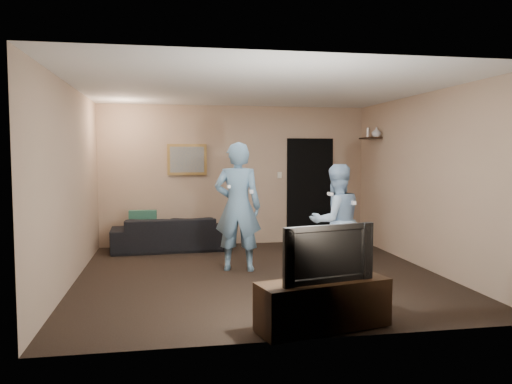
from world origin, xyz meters
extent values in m
plane|color=black|center=(0.00, 0.00, 0.00)|extent=(5.00, 5.00, 0.00)
cube|color=silver|center=(0.00, 0.00, 2.60)|extent=(5.00, 5.00, 0.04)
cube|color=tan|center=(0.00, 2.50, 1.30)|extent=(5.00, 0.04, 2.60)
cube|color=tan|center=(0.00, -2.50, 1.30)|extent=(5.00, 0.04, 2.60)
cube|color=tan|center=(-2.50, 0.00, 1.30)|extent=(0.04, 5.00, 2.60)
cube|color=tan|center=(2.50, 0.00, 1.30)|extent=(0.04, 5.00, 2.60)
imported|color=black|center=(-1.23, 2.07, 0.30)|extent=(2.06, 0.88, 0.59)
cube|color=#194C3E|center=(-1.69, 2.07, 0.48)|extent=(0.48, 0.16, 0.48)
cube|color=olive|center=(-0.90, 2.48, 1.60)|extent=(0.72, 0.05, 0.57)
cube|color=slate|center=(-0.90, 2.45, 1.60)|extent=(0.62, 0.01, 0.47)
cube|color=black|center=(1.45, 2.47, 1.00)|extent=(0.90, 0.06, 2.00)
cube|color=silver|center=(0.85, 2.48, 1.30)|extent=(0.08, 0.02, 0.12)
cube|color=black|center=(2.39, 1.80, 1.99)|extent=(0.20, 0.60, 0.03)
imported|color=silver|center=(2.39, 1.54, 2.09)|extent=(0.20, 0.20, 0.17)
cylinder|color=#B4B4B8|center=(2.39, 1.91, 2.09)|extent=(0.06, 0.06, 0.18)
cube|color=black|center=(0.21, -2.28, 0.25)|extent=(1.37, 0.71, 0.47)
imported|color=black|center=(0.21, -2.28, 0.76)|extent=(0.96, 0.34, 0.55)
imported|color=#6690B2|center=(-0.26, 0.34, 0.94)|extent=(0.77, 0.60, 1.87)
cube|color=white|center=(-0.42, 0.12, 1.25)|extent=(0.04, 0.14, 0.04)
cube|color=white|center=(-0.10, 0.12, 1.17)|extent=(0.05, 0.09, 0.05)
imported|color=#9CBFE3|center=(1.00, -0.36, 0.78)|extent=(0.84, 0.71, 1.56)
cube|color=white|center=(0.84, -0.58, 1.18)|extent=(0.04, 0.14, 0.04)
cube|color=white|center=(1.16, -0.58, 1.06)|extent=(0.05, 0.09, 0.05)
camera|label=1|loc=(-1.26, -6.81, 1.70)|focal=35.00mm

